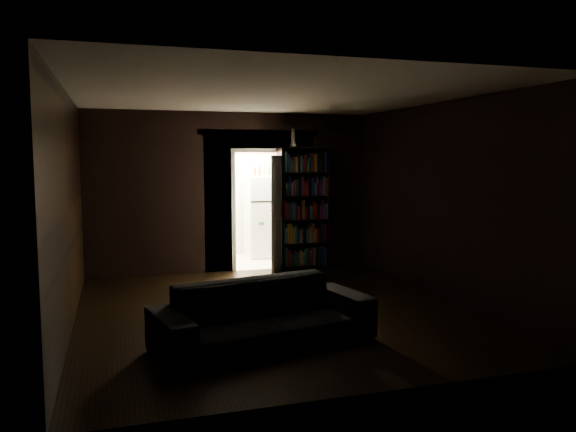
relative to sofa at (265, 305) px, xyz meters
name	(u,v)px	position (x,y,z in m)	size (l,w,h in m)	color
ground	(275,311)	(0.49, 1.29, -0.45)	(5.50, 5.50, 0.00)	black
room_walls	(254,180)	(0.48, 2.37, 1.23)	(5.02, 5.61, 2.84)	black
kitchen_alcove	(246,198)	(0.99, 5.16, 0.76)	(2.20, 1.80, 2.60)	beige
sofa	(265,305)	(0.00, 0.00, 0.00)	(2.34, 1.01, 0.90)	black
bookshelf	(303,208)	(1.74, 3.84, 0.65)	(0.90, 0.32, 2.20)	black
refrigerator	(264,216)	(1.41, 5.32, 0.38)	(0.74, 0.68, 1.65)	silver
door	(279,214)	(1.23, 3.66, 0.58)	(0.85, 0.05, 2.05)	silver
figurine	(293,138)	(1.57, 3.91, 1.91)	(0.11, 0.11, 0.33)	silver
bottles	(267,170)	(1.45, 5.29, 1.32)	(0.58, 0.07, 0.24)	black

